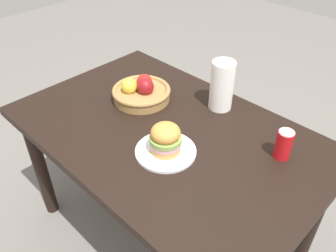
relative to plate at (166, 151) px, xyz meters
The scene contains 7 objects.
ground_plane 0.77m from the plate, 133.40° to the left, with size 8.00×8.00×0.00m, color slate.
dining_table 0.19m from the plate, 133.40° to the left, with size 1.40×0.90×0.75m.
plate is the anchor object (origin of this frame).
sandwich 0.07m from the plate, ahead, with size 0.13×0.13×0.13m.
soda_can 0.47m from the plate, 41.68° to the left, with size 0.07×0.07×0.13m.
fruit_basket 0.42m from the plate, 151.52° to the left, with size 0.29×0.29×0.12m.
paper_towel_roll 0.44m from the plate, 96.35° to the left, with size 0.11×0.11×0.24m, color white.
Camera 1 is at (0.86, -0.87, 1.70)m, focal length 37.20 mm.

